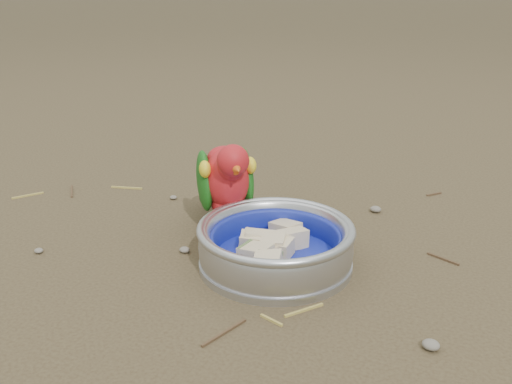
% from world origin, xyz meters
% --- Properties ---
extents(ground, '(60.00, 60.00, 0.00)m').
position_xyz_m(ground, '(0.00, 0.00, 0.00)').
color(ground, '#473A25').
extents(food_bowl, '(0.21, 0.21, 0.02)m').
position_xyz_m(food_bowl, '(0.09, -0.02, 0.01)').
color(food_bowl, '#B2B2BA').
rests_on(food_bowl, ground).
extents(bowl_wall, '(0.21, 0.21, 0.04)m').
position_xyz_m(bowl_wall, '(0.09, -0.02, 0.04)').
color(bowl_wall, '#B2B2BA').
rests_on(bowl_wall, food_bowl).
extents(fruit_wedges, '(0.12, 0.12, 0.03)m').
position_xyz_m(fruit_wedges, '(0.09, -0.02, 0.03)').
color(fruit_wedges, beige).
rests_on(fruit_wedges, food_bowl).
extents(lory_parrot, '(0.18, 0.19, 0.15)m').
position_xyz_m(lory_parrot, '(-0.02, 0.05, 0.07)').
color(lory_parrot, '#AE171C').
rests_on(lory_parrot, ground).
extents(ground_debris, '(0.90, 0.80, 0.01)m').
position_xyz_m(ground_debris, '(-0.00, 0.03, 0.00)').
color(ground_debris, '#AC9645').
rests_on(ground_debris, ground).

